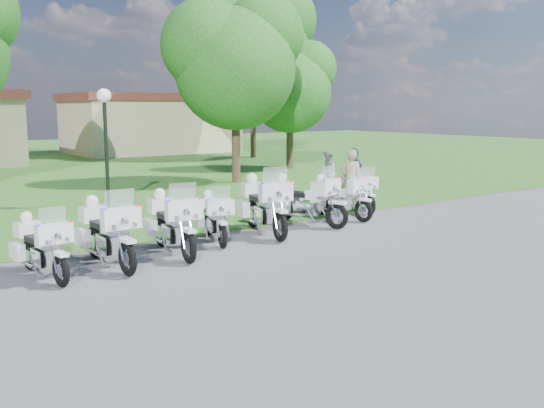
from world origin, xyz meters
TOP-DOWN VIEW (x-y plane):
  - ground at (0.00, 0.00)m, footprint 100.00×100.00m
  - motorcycle_0 at (-4.60, 1.50)m, footprint 0.83×2.14m
  - motorcycle_1 at (-3.26, 1.61)m, footprint 0.81×2.47m
  - motorcycle_2 at (-1.73, 1.75)m, footprint 1.00×2.46m
  - motorcycle_3 at (-0.32, 2.31)m, footprint 1.09×2.02m
  - motorcycle_4 at (1.16, 2.33)m, footprint 1.27×2.61m
  - motorcycle_5 at (2.74, 2.59)m, footprint 1.24×2.44m
  - motorcycle_6 at (4.16, 2.79)m, footprint 0.92×2.23m
  - motorcycle_7 at (5.53, 3.43)m, footprint 1.11×2.08m
  - lamp_post at (-0.61, 8.40)m, footprint 0.44×0.44m
  - tree_2 at (6.27, 11.63)m, footprint 5.94×5.07m
  - tree_3 at (11.70, 14.86)m, footprint 4.95×4.23m
  - tree_4 at (14.07, 21.75)m, footprint 8.19×6.99m
  - building_east at (11.00, 30.00)m, footprint 11.44×7.28m
  - bystander_a at (5.32, 3.50)m, footprint 0.82×0.81m
  - bystander_b at (7.01, 6.51)m, footprint 0.99×0.99m
  - bystander_c at (6.10, 4.16)m, footprint 1.19×0.76m

SIDE VIEW (x-z plane):
  - ground at x=0.00m, z-range 0.00..0.00m
  - motorcycle_3 at x=-0.32m, z-range -0.11..1.29m
  - motorcycle_0 at x=-4.60m, z-range -0.12..1.32m
  - motorcycle_7 at x=5.53m, z-range -0.12..1.32m
  - motorcycle_6 at x=4.16m, z-range -0.12..1.38m
  - motorcycle_1 at x=-3.26m, z-range -0.14..1.52m
  - motorcycle_2 at x=-1.73m, z-range -0.14..1.52m
  - motorcycle_5 at x=2.74m, z-range -0.14..1.54m
  - motorcycle_4 at x=1.16m, z-range -0.15..1.64m
  - bystander_b at x=7.01m, z-range 0.00..1.62m
  - bystander_c at x=6.10m, z-range 0.00..1.89m
  - bystander_a at x=5.32m, z-range 0.00..1.91m
  - building_east at x=11.00m, z-range 0.02..4.12m
  - lamp_post at x=-0.61m, z-range 0.99..4.76m
  - tree_3 at x=11.70m, z-range 1.06..7.67m
  - tree_2 at x=6.27m, z-range 1.28..9.20m
  - tree_4 at x=14.07m, z-range 1.77..12.69m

